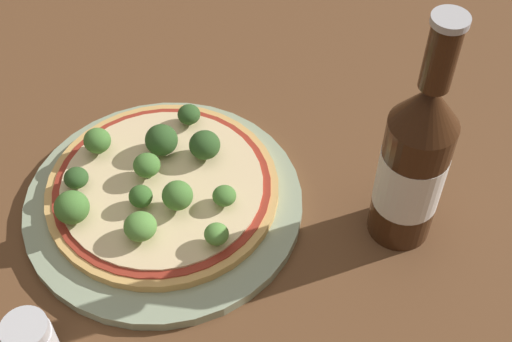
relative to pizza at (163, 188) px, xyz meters
The scene contains 16 objects.
ground_plane 0.03m from the pizza, 64.51° to the left, with size 3.00×3.00×0.00m, color brown.
plate 0.01m from the pizza, 28.89° to the right, with size 0.28×0.28×0.01m.
pizza is the anchor object (origin of this frame).
broccoli_floret_0 0.04m from the pizza, 58.98° to the right, with size 0.02×0.02×0.02m.
broccoli_floret_1 0.06m from the pizza, 103.82° to the left, with size 0.03×0.03×0.03m.
broccoli_floret_2 0.08m from the pizza, 149.77° to the right, with size 0.03×0.03×0.03m.
broccoli_floret_3 0.03m from the pizza, 152.02° to the right, with size 0.03×0.03×0.03m.
broccoli_floret_4 0.05m from the pizza, 157.85° to the left, with size 0.03×0.03×0.03m.
broccoli_floret_5 0.09m from the pizza, 89.33° to the right, with size 0.03×0.03×0.03m.
broccoli_floret_6 0.10m from the pizza, 12.77° to the left, with size 0.02×0.02×0.02m.
broccoli_floret_7 0.07m from the pizza, 38.95° to the right, with size 0.03×0.03×0.03m.
broccoli_floret_8 0.08m from the pizza, 115.53° to the right, with size 0.02×0.02×0.02m.
broccoli_floret_9 0.09m from the pizza, 137.44° to the left, with size 0.02×0.02×0.02m.
broccoli_floret_10 0.07m from the pizza, 40.98° to the left, with size 0.02×0.02×0.02m.
broccoli_floret_11 0.04m from the pizza, ahead, with size 0.03×0.03×0.03m.
beer_bottle 0.25m from the pizza, 54.50° to the left, with size 0.06×0.06×0.26m.
Camera 1 is at (0.43, -0.14, 0.57)m, focal length 50.00 mm.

